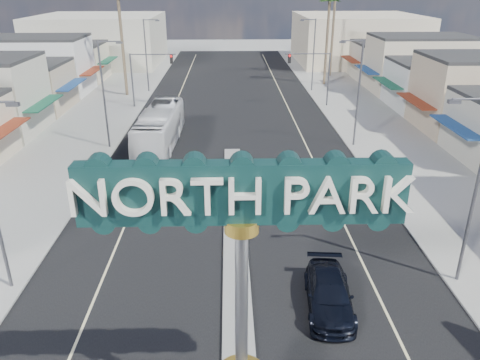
{
  "coord_description": "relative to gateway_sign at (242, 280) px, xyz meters",
  "views": [
    {
      "loc": [
        -0.31,
        -8.53,
        13.35
      ],
      "look_at": [
        0.24,
        12.9,
        4.18
      ],
      "focal_mm": 35.0,
      "sensor_mm": 36.0,
      "label": 1
    }
  ],
  "objects": [
    {
      "name": "ground",
      "position": [
        0.0,
        28.02,
        -5.93
      ],
      "size": [
        160.0,
        160.0,
        0.0
      ],
      "primitive_type": "plane",
      "color": "gray",
      "rests_on": "ground"
    },
    {
      "name": "road",
      "position": [
        0.0,
        28.02,
        -5.92
      ],
      "size": [
        20.0,
        120.0,
        0.01
      ],
      "primitive_type": "cube",
      "color": "black",
      "rests_on": "ground"
    },
    {
      "name": "median_island",
      "position": [
        0.0,
        12.02,
        -5.85
      ],
      "size": [
        1.3,
        30.0,
        0.16
      ],
      "primitive_type": "cube",
      "color": "gray",
      "rests_on": "ground"
    },
    {
      "name": "sidewalk_left",
      "position": [
        -14.0,
        28.02,
        -5.87
      ],
      "size": [
        8.0,
        120.0,
        0.12
      ],
      "primitive_type": "cube",
      "color": "gray",
      "rests_on": "ground"
    },
    {
      "name": "sidewalk_right",
      "position": [
        14.0,
        28.02,
        -5.87
      ],
      "size": [
        8.0,
        120.0,
        0.12
      ],
      "primitive_type": "cube",
      "color": "gray",
      "rests_on": "ground"
    },
    {
      "name": "storefront_row_left",
      "position": [
        -24.0,
        41.02,
        -2.93
      ],
      "size": [
        12.0,
        42.0,
        6.0
      ],
      "primitive_type": "cube",
      "color": "beige",
      "rests_on": "ground"
    },
    {
      "name": "storefront_row_right",
      "position": [
        24.0,
        41.02,
        -2.93
      ],
      "size": [
        12.0,
        42.0,
        6.0
      ],
      "primitive_type": "cube",
      "color": "#B7B29E",
      "rests_on": "ground"
    },
    {
      "name": "backdrop_far_left",
      "position": [
        -22.0,
        73.02,
        -1.93
      ],
      "size": [
        20.0,
        20.0,
        8.0
      ],
      "primitive_type": "cube",
      "color": "#B7B29E",
      "rests_on": "ground"
    },
    {
      "name": "backdrop_far_right",
      "position": [
        22.0,
        73.02,
        -1.93
      ],
      "size": [
        20.0,
        20.0,
        8.0
      ],
      "primitive_type": "cube",
      "color": "beige",
      "rests_on": "ground"
    },
    {
      "name": "gateway_sign",
      "position": [
        0.0,
        0.0,
        0.0
      ],
      "size": [
        8.2,
        1.5,
        9.15
      ],
      "color": "#BF350E",
      "rests_on": "median_island"
    },
    {
      "name": "traffic_signal_left",
      "position": [
        -9.18,
        42.02,
        -1.65
      ],
      "size": [
        5.09,
        0.45,
        6.0
      ],
      "color": "#47474C",
      "rests_on": "ground"
    },
    {
      "name": "traffic_signal_right",
      "position": [
        9.18,
        42.02,
        -1.65
      ],
      "size": [
        5.09,
        0.45,
        6.0
      ],
      "color": "#47474C",
      "rests_on": "ground"
    },
    {
      "name": "streetlight_l_mid",
      "position": [
        -10.43,
        28.02,
        -0.86
      ],
      "size": [
        2.03,
        0.22,
        9.0
      ],
      "color": "#47474C",
      "rests_on": "ground"
    },
    {
      "name": "streetlight_l_far",
      "position": [
        -10.43,
        50.02,
        -0.86
      ],
      "size": [
        2.03,
        0.22,
        9.0
      ],
      "color": "#47474C",
      "rests_on": "ground"
    },
    {
      "name": "streetlight_r_near",
      "position": [
        10.43,
        8.02,
        -0.86
      ],
      "size": [
        2.03,
        0.22,
        9.0
      ],
      "color": "#47474C",
      "rests_on": "ground"
    },
    {
      "name": "streetlight_r_mid",
      "position": [
        10.43,
        28.02,
        -0.86
      ],
      "size": [
        2.03,
        0.22,
        9.0
      ],
      "color": "#47474C",
      "rests_on": "ground"
    },
    {
      "name": "streetlight_r_far",
      "position": [
        10.43,
        50.02,
        -0.86
      ],
      "size": [
        2.03,
        0.22,
        9.0
      ],
      "color": "#47474C",
      "rests_on": "ground"
    },
    {
      "name": "palm_right_mid",
      "position": [
        13.0,
        54.02,
        4.67
      ],
      "size": [
        2.6,
        2.6,
        12.1
      ],
      "color": "brown",
      "rests_on": "ground"
    },
    {
      "name": "suv_right",
      "position": [
        4.02,
        6.26,
        -5.23
      ],
      "size": [
        2.37,
        4.96,
        1.39
      ],
      "primitive_type": "imported",
      "rotation": [
        0.0,
        0.0,
        -0.09
      ],
      "color": "black",
      "rests_on": "ground"
    },
    {
      "name": "car_parked_left",
      "position": [
        -7.06,
        29.83,
        -5.22
      ],
      "size": [
        2.13,
        4.31,
        1.41
      ],
      "primitive_type": "imported",
      "rotation": [
        0.0,
        0.0,
        0.11
      ],
      "color": "slate",
      "rests_on": "ground"
    },
    {
      "name": "city_bus",
      "position": [
        -6.28,
        28.61,
        -4.3
      ],
      "size": [
        3.2,
        11.81,
        3.26
      ],
      "primitive_type": "imported",
      "rotation": [
        0.0,
        0.0,
        -0.04
      ],
      "color": "white",
      "rests_on": "ground"
    }
  ]
}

